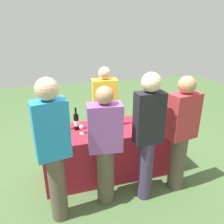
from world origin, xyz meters
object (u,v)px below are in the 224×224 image
object	(u,v)px
wine_bottle_4	(105,119)
guest_0	(53,148)
wine_glass_1	(81,127)
wine_bottle_0	(55,122)
wine_bottle_5	(122,117)
wine_glass_2	(106,126)
ice_bucket	(153,120)
wine_bottle_2	(76,122)
wine_bottle_6	(143,113)
wine_glass_5	(148,120)
server_pouring	(105,108)
wine_bottle_3	(97,118)
wine_bottle_7	(151,112)
guest_1	(105,144)
wine_glass_3	(113,124)
guest_3	(181,132)
wine_bottle_1	(65,123)
wine_glass_4	(138,124)
guest_2	(148,133)
wine_glass_0	(61,133)

from	to	relation	value
wine_bottle_4	guest_0	xyz separation A→B (m)	(-0.77, -0.79, 0.08)
guest_0	wine_glass_1	bearing A→B (deg)	47.34
wine_bottle_0	wine_bottle_5	bearing A→B (deg)	-6.10
wine_glass_1	wine_glass_2	world-z (taller)	wine_glass_1
wine_bottle_5	ice_bucket	bearing A→B (deg)	-21.23
wine_bottle_2	wine_bottle_6	bearing A→B (deg)	3.60
wine_glass_5	server_pouring	xyz separation A→B (m)	(-0.47, 0.76, -0.04)
wine_bottle_3	wine_bottle_7	size ratio (longest dim) A/B	0.96
wine_bottle_4	ice_bucket	size ratio (longest dim) A/B	1.36
wine_bottle_3	guest_1	xyz separation A→B (m)	(-0.07, -0.72, -0.04)
wine_bottle_7	wine_glass_3	size ratio (longest dim) A/B	2.55
wine_bottle_3	guest_0	distance (m)	1.07
wine_bottle_5	ice_bucket	world-z (taller)	wine_bottle_5
guest_0	guest_3	world-z (taller)	guest_0
wine_glass_2	wine_bottle_7	bearing A→B (deg)	16.43
wine_bottle_1	wine_glass_5	xyz separation A→B (m)	(1.19, -0.25, 0.00)
wine_glass_5	wine_bottle_0	bearing A→B (deg)	167.06
wine_glass_4	wine_bottle_0	bearing A→B (deg)	161.85
wine_glass_1	wine_glass_3	size ratio (longest dim) A/B	1.03
wine_bottle_2	guest_1	bearing A→B (deg)	-69.34
wine_glass_2	guest_0	size ratio (longest dim) A/B	0.07
wine_glass_3	wine_glass_4	distance (m)	0.35
wine_bottle_6	wine_bottle_7	xyz separation A→B (m)	(0.13, -0.03, 0.02)
wine_glass_2	wine_glass_4	bearing A→B (deg)	-9.69
wine_bottle_4	wine_glass_2	xyz separation A→B (m)	(-0.03, -0.21, -0.03)
wine_glass_1	wine_glass_4	xyz separation A→B (m)	(0.79, -0.13, 0.01)
wine_bottle_0	wine_bottle_6	world-z (taller)	wine_bottle_0
wine_bottle_6	wine_glass_3	world-z (taller)	wine_bottle_6
wine_glass_1	guest_2	distance (m)	0.94
wine_glass_4	guest_1	distance (m)	0.71
wine_bottle_2	wine_glass_4	size ratio (longest dim) A/B	2.40
wine_glass_0	wine_glass_1	bearing A→B (deg)	19.39
wine_bottle_3	wine_glass_2	world-z (taller)	wine_bottle_3
wine_bottle_7	wine_glass_2	size ratio (longest dim) A/B	2.62
wine_glass_5	guest_0	xyz separation A→B (m)	(-1.38, -0.57, 0.09)
wine_glass_1	wine_bottle_5	bearing A→B (deg)	12.32
wine_bottle_4	guest_3	distance (m)	1.10
guest_1	guest_2	world-z (taller)	guest_2
wine_bottle_7	wine_glass_0	bearing A→B (deg)	-168.71
wine_bottle_1	wine_glass_5	size ratio (longest dim) A/B	1.95
wine_bottle_5	wine_glass_4	xyz separation A→B (m)	(0.16, -0.27, -0.02)
wine_glass_0	server_pouring	distance (m)	1.13
wine_bottle_1	ice_bucket	bearing A→B (deg)	-9.97
wine_bottle_3	guest_3	world-z (taller)	guest_3
wine_bottle_0	wine_bottle_4	world-z (taller)	wine_bottle_0
wine_bottle_6	wine_glass_2	distance (m)	0.73
wine_glass_1	guest_1	size ratio (longest dim) A/B	0.09
wine_glass_5	guest_3	xyz separation A→B (m)	(0.24, -0.49, 0.01)
wine_glass_4	ice_bucket	world-z (taller)	ice_bucket
wine_bottle_0	wine_glass_3	distance (m)	0.84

